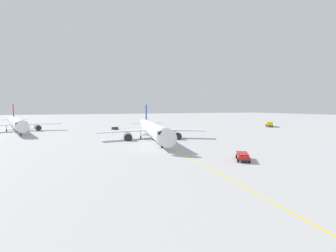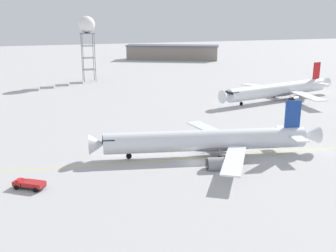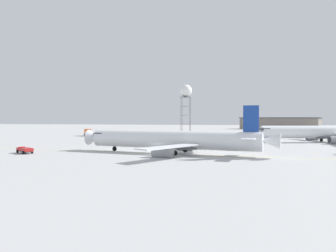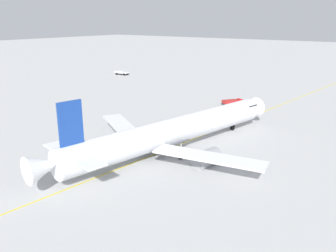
% 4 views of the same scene
% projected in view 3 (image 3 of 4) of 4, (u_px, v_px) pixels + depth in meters
% --- Properties ---
extents(ground_plane, '(600.00, 600.00, 0.00)m').
position_uv_depth(ground_plane, '(154.00, 154.00, 71.01)').
color(ground_plane, '#B2B2B2').
extents(airliner_main, '(45.92, 34.16, 11.12)m').
position_uv_depth(airliner_main, '(174.00, 141.00, 72.66)').
color(airliner_main, white).
rests_on(airliner_main, ground_plane).
extents(airliner_secondary, '(45.81, 34.05, 11.13)m').
position_uv_depth(airliner_secondary, '(322.00, 133.00, 106.09)').
color(airliner_secondary, white).
rests_on(airliner_secondary, ground_plane).
extents(catering_truck_truck, '(6.52, 8.22, 3.10)m').
position_uv_depth(catering_truck_truck, '(88.00, 132.00, 144.20)').
color(catering_truck_truck, '#232326').
rests_on(catering_truck_truck, ground_plane).
extents(ops_pickup_truck, '(5.36, 4.49, 1.41)m').
position_uv_depth(ops_pickup_truck, '(25.00, 150.00, 73.23)').
color(ops_pickup_truck, '#232326').
rests_on(ops_pickup_truck, ground_plane).
extents(radar_tower, '(6.58, 6.58, 25.96)m').
position_uv_depth(radar_tower, '(186.00, 92.00, 171.42)').
color(radar_tower, slate).
rests_on(radar_tower, ground_plane).
extents(terminal_shed, '(54.97, 34.65, 8.54)m').
position_uv_depth(terminal_shed, '(279.00, 123.00, 223.91)').
color(terminal_shed, gray).
rests_on(terminal_shed, ground_plane).
extents(taxiway_centreline, '(189.89, 20.69, 0.01)m').
position_uv_depth(taxiway_centreline, '(163.00, 154.00, 72.58)').
color(taxiway_centreline, yellow).
rests_on(taxiway_centreline, ground_plane).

